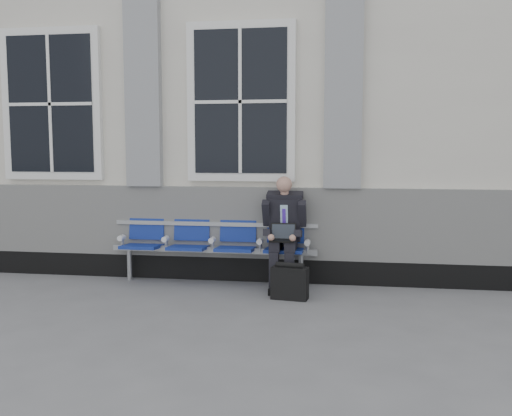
# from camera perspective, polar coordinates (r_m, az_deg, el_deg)

# --- Properties ---
(ground) EXTENTS (70.00, 70.00, 0.00)m
(ground) POSITION_cam_1_polar(r_m,az_deg,el_deg) (6.03, -7.31, -10.27)
(ground) COLOR slate
(ground) RESTS_ON ground
(station_building) EXTENTS (14.40, 4.40, 4.49)m
(station_building) POSITION_cam_1_polar(r_m,az_deg,el_deg) (9.19, -1.52, 9.37)
(station_building) COLOR silver
(station_building) RESTS_ON ground
(bench) EXTENTS (2.60, 0.47, 0.91)m
(bench) POSITION_cam_1_polar(r_m,az_deg,el_deg) (7.15, -4.29, -3.11)
(bench) COLOR #9EA0A3
(bench) RESTS_ON ground
(businessman) EXTENTS (0.53, 0.71, 1.35)m
(businessman) POSITION_cam_1_polar(r_m,az_deg,el_deg) (6.85, 2.81, -1.94)
(businessman) COLOR black
(businessman) RESTS_ON ground
(briefcase) EXTENTS (0.43, 0.23, 0.42)m
(briefcase) POSITION_cam_1_polar(r_m,az_deg,el_deg) (6.43, 3.39, -7.43)
(briefcase) COLOR black
(briefcase) RESTS_ON ground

